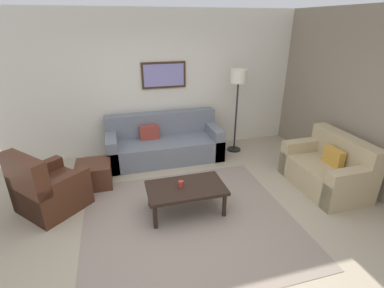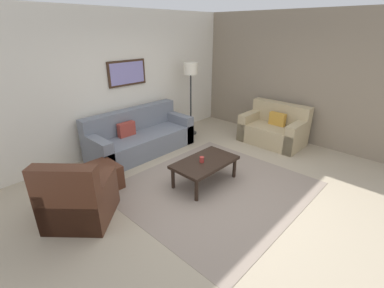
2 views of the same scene
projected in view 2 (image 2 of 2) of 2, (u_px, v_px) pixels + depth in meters
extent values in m
plane|color=tan|center=(215.00, 188.00, 4.47)|extent=(8.00, 8.00, 0.00)
cube|color=silver|center=(119.00, 82.00, 5.55)|extent=(6.00, 0.12, 2.80)
cube|color=gray|center=(303.00, 79.00, 5.91)|extent=(0.12, 5.20, 2.80)
cube|color=gray|center=(215.00, 187.00, 4.46)|extent=(2.86, 2.63, 0.01)
cube|color=slate|center=(142.00, 143.00, 5.67)|extent=(2.21, 0.90, 0.42)
cube|color=slate|center=(132.00, 129.00, 5.79)|extent=(2.21, 0.24, 0.88)
cube|color=slate|center=(97.00, 153.00, 4.96)|extent=(0.20, 0.90, 0.62)
cube|color=slate|center=(177.00, 127.00, 6.30)|extent=(0.20, 0.90, 0.62)
cube|color=#99382D|center=(126.00, 129.00, 5.42)|extent=(0.36, 0.12, 0.28)
cube|color=tan|center=(272.00, 134.00, 6.13)|extent=(0.85, 1.34, 0.42)
cube|color=tan|center=(280.00, 121.00, 6.24)|extent=(0.24, 1.34, 0.88)
cube|color=tan|center=(251.00, 124.00, 6.45)|extent=(0.85, 0.20, 0.62)
cube|color=tan|center=(297.00, 137.00, 5.73)|extent=(0.85, 0.20, 0.62)
cube|color=gold|center=(277.00, 119.00, 6.02)|extent=(0.12, 0.36, 0.28)
cube|color=#4C2819|center=(81.00, 204.00, 3.68)|extent=(1.13, 1.13, 0.44)
cube|color=#4C2819|center=(68.00, 202.00, 3.31)|extent=(0.68, 0.73, 0.95)
cube|color=#4C2819|center=(104.00, 200.00, 3.64)|extent=(0.70, 0.65, 0.60)
cube|color=#4C2819|center=(57.00, 199.00, 3.66)|extent=(0.70, 0.65, 0.60)
cube|color=#4C2819|center=(100.00, 177.00, 4.38)|extent=(0.56, 0.56, 0.40)
cylinder|color=black|center=(196.00, 191.00, 4.06)|extent=(0.06, 0.06, 0.36)
cylinder|color=black|center=(234.00, 168.00, 4.72)|extent=(0.06, 0.06, 0.36)
cylinder|color=black|center=(173.00, 178.00, 4.39)|extent=(0.06, 0.06, 0.36)
cylinder|color=black|center=(211.00, 159.00, 5.04)|extent=(0.06, 0.06, 0.36)
cube|color=black|center=(205.00, 162.00, 4.47)|extent=(1.10, 0.64, 0.05)
cylinder|color=#B2332D|center=(202.00, 159.00, 4.40)|extent=(0.08, 0.08, 0.09)
cylinder|color=black|center=(191.00, 133.00, 6.77)|extent=(0.28, 0.28, 0.03)
cylinder|color=#262626|center=(191.00, 105.00, 6.49)|extent=(0.04, 0.04, 1.45)
cylinder|color=beige|center=(191.00, 68.00, 6.15)|extent=(0.32, 0.32, 0.26)
cube|color=#382316|center=(127.00, 73.00, 5.54)|extent=(0.88, 0.04, 0.51)
cube|color=#857CB8|center=(127.00, 73.00, 5.53)|extent=(0.80, 0.01, 0.43)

